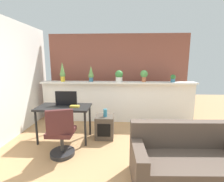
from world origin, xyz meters
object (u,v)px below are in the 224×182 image
object	(u,v)px
potted_plant_0	(62,72)
couch	(187,163)
potted_plant_3	(144,75)
office_chair	(61,136)
potted_plant_2	(119,76)
tv_monitor	(66,98)
potted_plant_1	(91,74)
desk	(64,110)
side_cube_shelf	(105,127)
book_on_desk	(75,106)
vase_on_shelf	(105,113)
potted_plant_4	(173,78)

from	to	relation	value
potted_plant_0	couch	world-z (taller)	potted_plant_0
potted_plant_3	office_chair	size ratio (longest dim) A/B	0.35
potted_plant_2	tv_monitor	world-z (taller)	potted_plant_2
potted_plant_1	desk	world-z (taller)	potted_plant_1
side_cube_shelf	book_on_desk	bearing A→B (deg)	-162.04
side_cube_shelf	potted_plant_1	bearing A→B (deg)	114.51
book_on_desk	potted_plant_1	bearing A→B (deg)	83.42
office_chair	side_cube_shelf	world-z (taller)	office_chair
potted_plant_3	tv_monitor	bearing A→B (deg)	-148.67
potted_plant_2	side_cube_shelf	distance (m)	1.46
side_cube_shelf	vase_on_shelf	xyz separation A→B (m)	(0.02, -0.03, 0.33)
desk	potted_plant_2	bearing A→B (deg)	43.73
couch	potted_plant_2	bearing A→B (deg)	113.41
potted_plant_2	potted_plant_4	xyz separation A→B (m)	(1.44, 0.01, -0.05)
side_cube_shelf	desk	bearing A→B (deg)	-170.77
potted_plant_3	side_cube_shelf	bearing A→B (deg)	-133.36
potted_plant_3	couch	size ratio (longest dim) A/B	0.20
potted_plant_3	potted_plant_1	bearing A→B (deg)	-179.01
office_chair	vase_on_shelf	xyz separation A→B (m)	(0.71, 0.76, 0.20)
couch	potted_plant_3	bearing A→B (deg)	97.49
potted_plant_4	desk	bearing A→B (deg)	-156.65
potted_plant_0	potted_plant_2	distance (m)	1.55
potted_plant_0	vase_on_shelf	distance (m)	1.81
office_chair	couch	size ratio (longest dim) A/B	0.57
tv_monitor	couch	distance (m)	2.53
office_chair	vase_on_shelf	world-z (taller)	office_chair
office_chair	vase_on_shelf	bearing A→B (deg)	47.19
book_on_desk	office_chair	bearing A→B (deg)	-98.45
potted_plant_3	side_cube_shelf	size ratio (longest dim) A/B	0.63
desk	book_on_desk	size ratio (longest dim) A/B	5.85
potted_plant_2	potted_plant_3	world-z (taller)	potted_plant_3
potted_plant_2	couch	size ratio (longest dim) A/B	0.20
side_cube_shelf	tv_monitor	bearing A→B (deg)	-175.92
side_cube_shelf	couch	world-z (taller)	couch
tv_monitor	vase_on_shelf	xyz separation A→B (m)	(0.84, 0.03, -0.32)
potted_plant_3	potted_plant_4	size ratio (longest dim) A/B	1.54
tv_monitor	office_chair	world-z (taller)	tv_monitor
vase_on_shelf	couch	distance (m)	1.82
couch	potted_plant_1	bearing A→B (deg)	127.08
office_chair	couch	distance (m)	2.05
side_cube_shelf	book_on_desk	world-z (taller)	book_on_desk
potted_plant_1	vase_on_shelf	distance (m)	1.38
potted_plant_1	book_on_desk	bearing A→B (deg)	-96.58
potted_plant_0	vase_on_shelf	size ratio (longest dim) A/B	3.15
office_chair	book_on_desk	xyz separation A→B (m)	(0.09, 0.60, 0.38)
tv_monitor	office_chair	bearing A→B (deg)	-79.91
potted_plant_2	vase_on_shelf	distance (m)	1.26
couch	tv_monitor	bearing A→B (deg)	149.47
potted_plant_4	potted_plant_3	bearing A→B (deg)	175.72
potted_plant_1	side_cube_shelf	xyz separation A→B (m)	(0.46, -1.01, -1.10)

